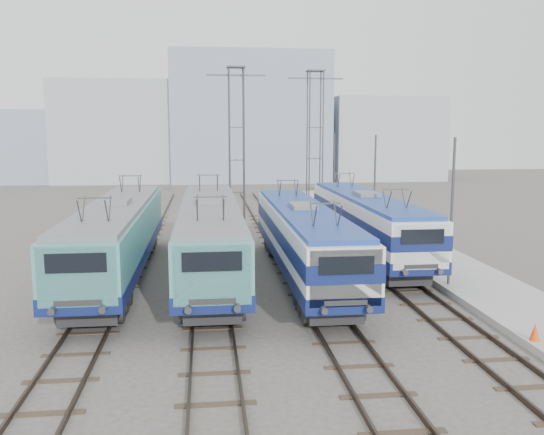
{
  "coord_description": "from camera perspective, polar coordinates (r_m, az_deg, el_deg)",
  "views": [
    {
      "loc": [
        -2.41,
        -22.58,
        7.31
      ],
      "look_at": [
        1.01,
        7.0,
        2.77
      ],
      "focal_mm": 38.0,
      "sensor_mm": 36.0,
      "label": 1
    }
  ],
  "objects": [
    {
      "name": "building_east",
      "position": [
        88.62,
        10.84,
        7.67
      ],
      "size": [
        16.0,
        12.0,
        12.0
      ],
      "primitive_type": "cube",
      "color": "#A2ACB5",
      "rests_on": "ground"
    },
    {
      "name": "locomotive_far_right",
      "position": [
        33.52,
        9.35,
        -0.14
      ],
      "size": [
        2.78,
        17.54,
        3.3
      ],
      "color": "navy",
      "rests_on": "ground"
    },
    {
      "name": "platform",
      "position": [
        33.85,
        15.48,
        -3.86
      ],
      "size": [
        4.0,
        70.0,
        0.3
      ],
      "primitive_type": "cube",
      "color": "#9E9E99",
      "rests_on": "ground"
    },
    {
      "name": "building_center",
      "position": [
        84.84,
        -2.3,
        9.81
      ],
      "size": [
        22.0,
        14.0,
        18.0
      ],
      "primitive_type": "cube",
      "color": "#8C99AD",
      "rests_on": "ground"
    },
    {
      "name": "catenary_tower_east",
      "position": [
        47.43,
        4.27,
        7.84
      ],
      "size": [
        4.5,
        1.2,
        12.0
      ],
      "color": "#3F4247",
      "rests_on": "ground"
    },
    {
      "name": "mast_rear",
      "position": [
        49.96,
        6.17,
        4.25
      ],
      "size": [
        0.12,
        0.12,
        7.0
      ],
      "primitive_type": "cylinder",
      "color": "#3F4247",
      "rests_on": "ground"
    },
    {
      "name": "mast_mid",
      "position": [
        38.39,
        10.12,
        2.84
      ],
      "size": [
        0.12,
        0.12,
        7.0
      ],
      "primitive_type": "cylinder",
      "color": "#3F4247",
      "rests_on": "ground"
    },
    {
      "name": "catenary_tower_west",
      "position": [
        44.65,
        -3.53,
        7.8
      ],
      "size": [
        4.5,
        1.2,
        12.0
      ],
      "color": "#3F4247",
      "rests_on": "ground"
    },
    {
      "name": "building_west",
      "position": [
        85.37,
        -14.55,
        8.19
      ],
      "size": [
        18.0,
        12.0,
        14.0
      ],
      "primitive_type": "cube",
      "color": "#A2ACB5",
      "rests_on": "ground"
    },
    {
      "name": "building_far_west",
      "position": [
        89.0,
        -24.82,
        6.39
      ],
      "size": [
        14.0,
        10.0,
        10.0
      ],
      "primitive_type": "cube",
      "color": "#8C99AD",
      "rests_on": "ground"
    },
    {
      "name": "locomotive_center_right",
      "position": [
        27.92,
        3.13,
        -1.81
      ],
      "size": [
        2.77,
        17.52,
        3.29
      ],
      "color": "navy",
      "rests_on": "ground"
    },
    {
      "name": "ground",
      "position": [
        23.86,
        -0.48,
        -9.18
      ],
      "size": [
        160.0,
        160.0,
        0.0
      ],
      "primitive_type": "plane",
      "color": "#514C47"
    },
    {
      "name": "locomotive_far_left",
      "position": [
        29.03,
        -15.09,
        -1.59
      ],
      "size": [
        2.91,
        18.41,
        3.46
      ],
      "color": "navy",
      "rests_on": "ground"
    },
    {
      "name": "safety_cone",
      "position": [
        21.59,
        24.61,
        -10.26
      ],
      "size": [
        0.34,
        0.34,
        0.6
      ],
      "primitive_type": "cone",
      "color": "#EE4812",
      "rests_on": "platform"
    },
    {
      "name": "locomotive_center_left",
      "position": [
        28.38,
        -6.17,
        -1.55
      ],
      "size": [
        2.93,
        18.49,
        3.48
      ],
      "color": "navy",
      "rests_on": "ground"
    },
    {
      "name": "mast_front",
      "position": [
        27.2,
        17.36,
        0.22
      ],
      "size": [
        0.12,
        0.12,
        7.0
      ],
      "primitive_type": "cylinder",
      "color": "#3F4247",
      "rests_on": "ground"
    }
  ]
}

